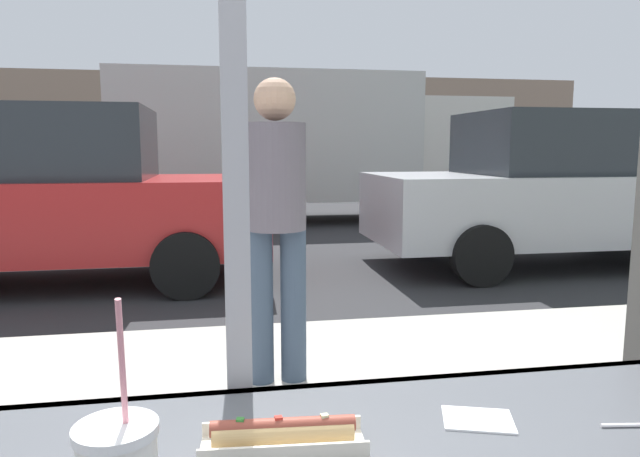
{
  "coord_description": "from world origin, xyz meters",
  "views": [
    {
      "loc": [
        -0.03,
        -1.06,
        1.41
      ],
      "look_at": [
        0.55,
        2.26,
        0.94
      ],
      "focal_mm": 32.27,
      "sensor_mm": 36.0,
      "label": 1
    }
  ],
  "objects_px": {
    "box_truck": "(306,141)",
    "hotdog_tray_near": "(283,435)",
    "parked_car_red": "(51,197)",
    "pedestrian": "(276,212)",
    "parked_car_silver": "(560,189)"
  },
  "relations": [
    {
      "from": "parked_car_red",
      "to": "pedestrian",
      "type": "height_order",
      "value": "parked_car_red"
    },
    {
      "from": "pedestrian",
      "to": "parked_car_red",
      "type": "bearing_deg",
      "value": 121.42
    },
    {
      "from": "parked_car_red",
      "to": "box_truck",
      "type": "bearing_deg",
      "value": 54.57
    },
    {
      "from": "hotdog_tray_near",
      "to": "parked_car_red",
      "type": "relative_size",
      "value": 0.06
    },
    {
      "from": "parked_car_red",
      "to": "parked_car_silver",
      "type": "height_order",
      "value": "parked_car_silver"
    },
    {
      "from": "hotdog_tray_near",
      "to": "parked_car_silver",
      "type": "xyz_separation_m",
      "value": [
        3.96,
        5.46,
        -0.04
      ]
    },
    {
      "from": "parked_car_red",
      "to": "box_truck",
      "type": "relative_size",
      "value": 0.6
    },
    {
      "from": "box_truck",
      "to": "pedestrian",
      "type": "bearing_deg",
      "value": -99.75
    },
    {
      "from": "pedestrian",
      "to": "parked_car_silver",
      "type": "bearing_deg",
      "value": 41.22
    },
    {
      "from": "box_truck",
      "to": "parked_car_silver",
      "type": "bearing_deg",
      "value": -63.57
    },
    {
      "from": "hotdog_tray_near",
      "to": "parked_car_red",
      "type": "xyz_separation_m",
      "value": [
        -1.8,
        5.46,
        -0.05
      ]
    },
    {
      "from": "box_truck",
      "to": "hotdog_tray_near",
      "type": "bearing_deg",
      "value": -98.83
    },
    {
      "from": "parked_car_red",
      "to": "parked_car_silver",
      "type": "bearing_deg",
      "value": -0.0
    },
    {
      "from": "hotdog_tray_near",
      "to": "parked_car_red",
      "type": "bearing_deg",
      "value": 108.28
    },
    {
      "from": "hotdog_tray_near",
      "to": "parked_car_red",
      "type": "distance_m",
      "value": 5.75
    }
  ]
}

